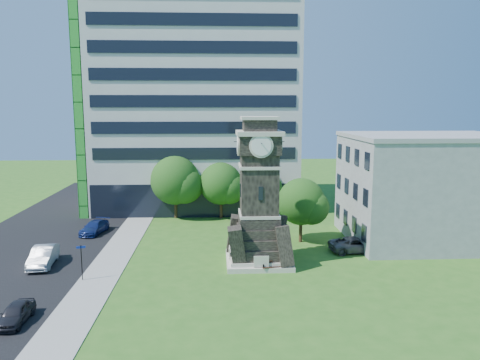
{
  "coord_description": "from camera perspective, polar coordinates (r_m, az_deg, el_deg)",
  "views": [
    {
      "loc": [
        -0.45,
        -35.79,
        13.03
      ],
      "look_at": [
        1.62,
        5.81,
        6.46
      ],
      "focal_mm": 35.0,
      "sensor_mm": 36.0,
      "label": 1
    }
  ],
  "objects": [
    {
      "name": "tree_ne",
      "position": [
        55.11,
        2.41,
        -0.6
      ],
      "size": [
        5.14,
        4.67,
        6.38
      ],
      "rotation": [
        0.0,
        0.0,
        0.15
      ],
      "color": "#332114",
      "rests_on": "ground"
    },
    {
      "name": "ground",
      "position": [
        38.09,
        -2.04,
        -11.04
      ],
      "size": [
        160.0,
        160.0,
        0.0
      ],
      "primitive_type": "plane",
      "color": "#2D601B",
      "rests_on": "ground"
    },
    {
      "name": "tree_nc",
      "position": [
        54.53,
        -2.28,
        -0.61
      ],
      "size": [
        5.44,
        4.95,
        6.6
      ],
      "rotation": [
        0.0,
        0.0,
        -0.4
      ],
      "color": "#332114",
      "rests_on": "ground"
    },
    {
      "name": "tree_nw",
      "position": [
        55.06,
        -7.82,
        -0.21
      ],
      "size": [
        6.29,
        5.72,
        7.36
      ],
      "rotation": [
        0.0,
        0.0,
        -0.17
      ],
      "color": "#332114",
      "rests_on": "ground"
    },
    {
      "name": "office_tall",
      "position": [
        61.71,
        -5.49,
        10.04
      ],
      "size": [
        26.2,
        15.11,
        28.6
      ],
      "color": "silver",
      "rests_on": "ground"
    },
    {
      "name": "office_low",
      "position": [
        48.95,
        21.84,
        -0.88
      ],
      "size": [
        15.2,
        12.2,
        10.4
      ],
      "color": "#A0A2A5",
      "rests_on": "ground"
    },
    {
      "name": "street_sign",
      "position": [
        37.49,
        -18.76,
        -9.04
      ],
      "size": [
        0.67,
        0.07,
        2.79
      ],
      "rotation": [
        0.0,
        0.0,
        0.23
      ],
      "color": "black",
      "rests_on": "ground"
    },
    {
      "name": "sidewalk",
      "position": [
        43.76,
        -14.82,
        -8.62
      ],
      "size": [
        3.0,
        70.0,
        0.06
      ],
      "primitive_type": "cube",
      "color": "gray",
      "rests_on": "ground"
    },
    {
      "name": "street",
      "position": [
        46.28,
        -25.28,
        -8.26
      ],
      "size": [
        14.0,
        80.0,
        0.02
      ],
      "primitive_type": "cube",
      "color": "black",
      "rests_on": "ground"
    },
    {
      "name": "car_street_south",
      "position": [
        32.49,
        -25.68,
        -14.44
      ],
      "size": [
        1.43,
        3.55,
        1.21
      ],
      "primitive_type": "imported",
      "rotation": [
        0.0,
        0.0,
        0.0
      ],
      "color": "black",
      "rests_on": "ground"
    },
    {
      "name": "car_east_lot",
      "position": [
        43.91,
        13.94,
        -7.65
      ],
      "size": [
        5.06,
        2.75,
        1.34
      ],
      "primitive_type": "imported",
      "rotation": [
        0.0,
        0.0,
        1.68
      ],
      "color": "#4C4C51",
      "rests_on": "ground"
    },
    {
      "name": "car_street_north",
      "position": [
        50.88,
        -17.32,
        -5.54
      ],
      "size": [
        2.62,
        4.7,
        1.29
      ],
      "primitive_type": "imported",
      "rotation": [
        0.0,
        0.0,
        -0.19
      ],
      "color": "navy",
      "rests_on": "ground"
    },
    {
      "name": "car_street_mid",
      "position": [
        42.33,
        -22.87,
        -8.57
      ],
      "size": [
        2.17,
        4.92,
        1.57
      ],
      "primitive_type": "imported",
      "rotation": [
        0.0,
        0.0,
        0.11
      ],
      "color": "#ABAFB3",
      "rests_on": "ground"
    },
    {
      "name": "park_bench",
      "position": [
        37.87,
        4.06,
        -10.4
      ],
      "size": [
        1.77,
        0.47,
        0.92
      ],
      "rotation": [
        0.0,
        0.0,
        0.24
      ],
      "color": "black",
      "rests_on": "ground"
    },
    {
      "name": "tree_east",
      "position": [
        45.3,
        7.54,
        -2.83
      ],
      "size": [
        4.98,
        4.53,
        6.26
      ],
      "rotation": [
        0.0,
        0.0,
        -0.16
      ],
      "color": "#332114",
      "rests_on": "ground"
    },
    {
      "name": "clock_tower",
      "position": [
        38.73,
        2.31,
        -2.58
      ],
      "size": [
        5.4,
        5.4,
        12.22
      ],
      "color": "beige",
      "rests_on": "ground"
    }
  ]
}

